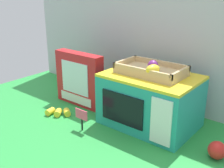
{
  "coord_description": "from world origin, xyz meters",
  "views": [
    {
      "loc": [
        0.79,
        -1.0,
        0.62
      ],
      "look_at": [
        -0.01,
        -0.0,
        0.16
      ],
      "focal_mm": 44.62,
      "sensor_mm": 36.0,
      "label": 1
    }
  ],
  "objects_px": {
    "loose_toy_banana": "(58,112)",
    "food_groups_crate": "(151,70)",
    "cookie_set_box": "(79,79)",
    "price_sign": "(82,117)",
    "toy_microwave": "(150,100)",
    "loose_toy_apple": "(217,150)"
  },
  "relations": [
    {
      "from": "loose_toy_banana",
      "to": "cookie_set_box",
      "type": "bearing_deg",
      "value": 95.54
    },
    {
      "from": "toy_microwave",
      "to": "cookie_set_box",
      "type": "distance_m",
      "value": 0.42
    },
    {
      "from": "price_sign",
      "to": "food_groups_crate",
      "type": "bearing_deg",
      "value": 51.07
    },
    {
      "from": "toy_microwave",
      "to": "cookie_set_box",
      "type": "xyz_separation_m",
      "value": [
        -0.42,
        -0.04,
        0.02
      ]
    },
    {
      "from": "loose_toy_banana",
      "to": "loose_toy_apple",
      "type": "xyz_separation_m",
      "value": [
        0.74,
        0.13,
        0.02
      ]
    },
    {
      "from": "loose_toy_apple",
      "to": "cookie_set_box",
      "type": "bearing_deg",
      "value": 177.34
    },
    {
      "from": "cookie_set_box",
      "to": "loose_toy_apple",
      "type": "bearing_deg",
      "value": -2.66
    },
    {
      "from": "toy_microwave",
      "to": "loose_toy_banana",
      "type": "bearing_deg",
      "value": -152.81
    },
    {
      "from": "toy_microwave",
      "to": "food_groups_crate",
      "type": "xyz_separation_m",
      "value": [
        -0.01,
        0.0,
        0.14
      ]
    },
    {
      "from": "price_sign",
      "to": "loose_toy_apple",
      "type": "relative_size",
      "value": 1.45
    },
    {
      "from": "price_sign",
      "to": "toy_microwave",
      "type": "bearing_deg",
      "value": 49.81
    },
    {
      "from": "toy_microwave",
      "to": "cookie_set_box",
      "type": "relative_size",
      "value": 1.4
    },
    {
      "from": "cookie_set_box",
      "to": "price_sign",
      "type": "distance_m",
      "value": 0.3
    },
    {
      "from": "loose_toy_banana",
      "to": "food_groups_crate",
      "type": "bearing_deg",
      "value": 28.0
    },
    {
      "from": "toy_microwave",
      "to": "price_sign",
      "type": "bearing_deg",
      "value": -130.19
    },
    {
      "from": "cookie_set_box",
      "to": "loose_toy_banana",
      "type": "relative_size",
      "value": 2.46
    },
    {
      "from": "price_sign",
      "to": "loose_toy_apple",
      "type": "bearing_deg",
      "value": 17.0
    },
    {
      "from": "loose_toy_banana",
      "to": "loose_toy_apple",
      "type": "bearing_deg",
      "value": 10.14
    },
    {
      "from": "loose_toy_banana",
      "to": "toy_microwave",
      "type": "bearing_deg",
      "value": 27.19
    },
    {
      "from": "food_groups_crate",
      "to": "cookie_set_box",
      "type": "xyz_separation_m",
      "value": [
        -0.41,
        -0.04,
        -0.12
      ]
    },
    {
      "from": "price_sign",
      "to": "cookie_set_box",
      "type": "bearing_deg",
      "value": 136.84
    },
    {
      "from": "food_groups_crate",
      "to": "cookie_set_box",
      "type": "bearing_deg",
      "value": -174.14
    }
  ]
}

